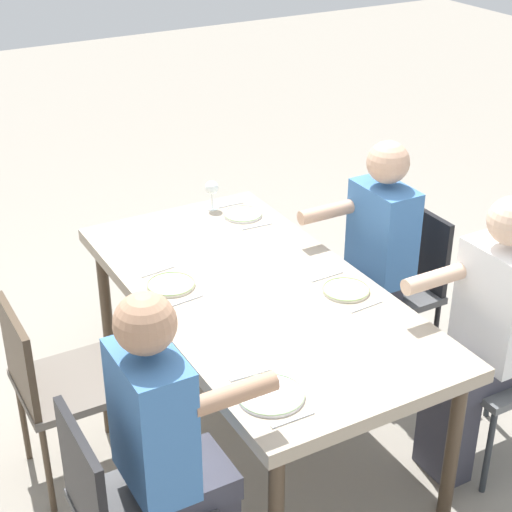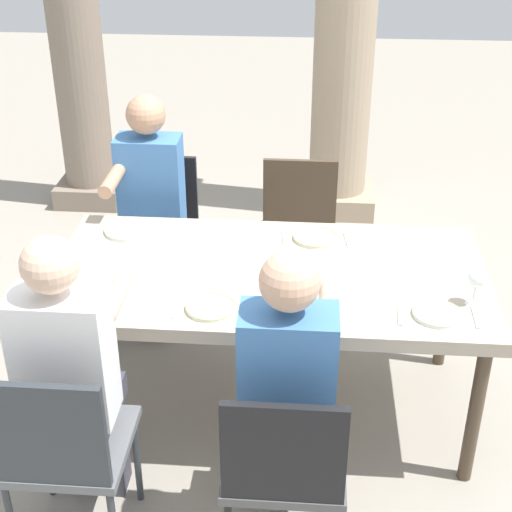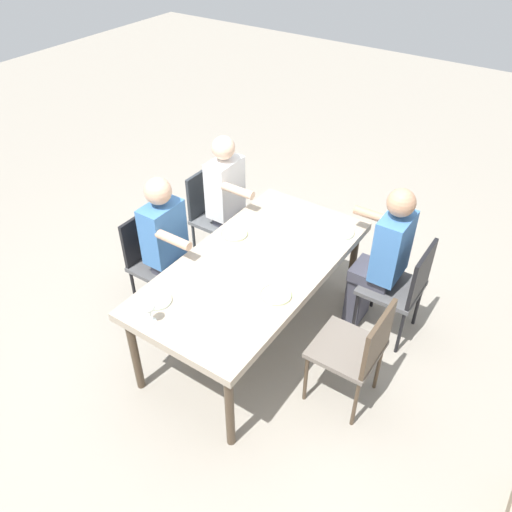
{
  "view_description": "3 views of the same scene",
  "coord_description": "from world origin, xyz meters",
  "px_view_note": "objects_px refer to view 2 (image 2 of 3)",
  "views": [
    {
      "loc": [
        -2.74,
        1.53,
        2.59
      ],
      "look_at": [
        0.12,
        -0.07,
        0.85
      ],
      "focal_mm": 57.71,
      "sensor_mm": 36.0,
      "label": 1
    },
    {
      "loc": [
        0.17,
        -2.89,
        2.43
      ],
      "look_at": [
        -0.05,
        -0.06,
        0.86
      ],
      "focal_mm": 52.81,
      "sensor_mm": 36.0,
      "label": 2
    },
    {
      "loc": [
        2.43,
        1.66,
        3.12
      ],
      "look_at": [
        -0.04,
        -0.01,
        0.81
      ],
      "focal_mm": 36.21,
      "sensor_mm": 36.0,
      "label": 3
    }
  ],
  "objects_px": {
    "plate_1": "(211,307)",
    "wine_glass_3": "(477,279)",
    "chair_west_north": "(159,225)",
    "stone_column_near": "(72,7)",
    "plate_0": "(130,230)",
    "diner_guest_third": "(74,375)",
    "plate_3": "(438,314)",
    "chair_mid_south": "(284,463)",
    "chair_mid_north": "(299,227)",
    "dining_table": "(268,282)",
    "stone_column_centre": "(346,16)",
    "diner_woman_green": "(149,209)",
    "plate_2": "(316,237)",
    "diner_man_white": "(288,387)",
    "chair_west_south": "(62,447)"
  },
  "relations": [
    {
      "from": "plate_1",
      "to": "wine_glass_3",
      "type": "xyz_separation_m",
      "value": [
        1.07,
        0.12,
        0.11
      ]
    },
    {
      "from": "chair_west_north",
      "to": "wine_glass_3",
      "type": "relative_size",
      "value": 5.52
    },
    {
      "from": "stone_column_near",
      "to": "plate_0",
      "type": "relative_size",
      "value": 11.85
    },
    {
      "from": "diner_guest_third",
      "to": "plate_3",
      "type": "relative_size",
      "value": 6.42
    },
    {
      "from": "plate_0",
      "to": "wine_glass_3",
      "type": "distance_m",
      "value": 1.65
    },
    {
      "from": "chair_west_north",
      "to": "stone_column_near",
      "type": "distance_m",
      "value": 1.88
    },
    {
      "from": "chair_west_north",
      "to": "chair_mid_south",
      "type": "relative_size",
      "value": 1.02
    },
    {
      "from": "chair_mid_north",
      "to": "plate_3",
      "type": "xyz_separation_m",
      "value": [
        0.58,
        -1.22,
        0.25
      ]
    },
    {
      "from": "chair_west_north",
      "to": "dining_table",
      "type": "bearing_deg",
      "value": -53.26
    },
    {
      "from": "chair_west_north",
      "to": "plate_1",
      "type": "height_order",
      "value": "chair_west_north"
    },
    {
      "from": "stone_column_centre",
      "to": "stone_column_near",
      "type": "bearing_deg",
      "value": -180.0
    },
    {
      "from": "diner_woman_green",
      "to": "stone_column_near",
      "type": "relative_size",
      "value": 0.45
    },
    {
      "from": "diner_guest_third",
      "to": "stone_column_centre",
      "type": "relative_size",
      "value": 0.45
    },
    {
      "from": "stone_column_near",
      "to": "wine_glass_3",
      "type": "bearing_deg",
      "value": -47.18
    },
    {
      "from": "stone_column_near",
      "to": "diner_woman_green",
      "type": "bearing_deg",
      "value": -63.22
    },
    {
      "from": "chair_mid_north",
      "to": "chair_mid_south",
      "type": "height_order",
      "value": "chair_mid_north"
    },
    {
      "from": "stone_column_centre",
      "to": "diner_woman_green",
      "type": "bearing_deg",
      "value": -123.18
    },
    {
      "from": "dining_table",
      "to": "plate_1",
      "type": "xyz_separation_m",
      "value": [
        -0.21,
        -0.33,
        0.07
      ]
    },
    {
      "from": "dining_table",
      "to": "plate_3",
      "type": "relative_size",
      "value": 9.56
    },
    {
      "from": "diner_guest_third",
      "to": "dining_table",
      "type": "bearing_deg",
      "value": 46.34
    },
    {
      "from": "wine_glass_3",
      "to": "chair_mid_north",
      "type": "bearing_deg",
      "value": 123.43
    },
    {
      "from": "plate_2",
      "to": "diner_man_white",
      "type": "bearing_deg",
      "value": -94.87
    },
    {
      "from": "chair_mid_north",
      "to": "plate_1",
      "type": "height_order",
      "value": "chair_mid_north"
    },
    {
      "from": "stone_column_near",
      "to": "dining_table",
      "type": "bearing_deg",
      "value": -57.24
    },
    {
      "from": "diner_man_white",
      "to": "stone_column_centre",
      "type": "relative_size",
      "value": 0.44
    },
    {
      "from": "plate_1",
      "to": "plate_2",
      "type": "height_order",
      "value": "same"
    },
    {
      "from": "diner_man_white",
      "to": "stone_column_centre",
      "type": "distance_m",
      "value": 3.14
    },
    {
      "from": "dining_table",
      "to": "stone_column_centre",
      "type": "bearing_deg",
      "value": 80.96
    },
    {
      "from": "chair_mid_south",
      "to": "diner_man_white",
      "type": "height_order",
      "value": "diner_man_white"
    },
    {
      "from": "diner_woman_green",
      "to": "diner_guest_third",
      "type": "height_order",
      "value": "diner_woman_green"
    },
    {
      "from": "chair_mid_north",
      "to": "diner_woman_green",
      "type": "distance_m",
      "value": 0.84
    },
    {
      "from": "plate_2",
      "to": "stone_column_near",
      "type": "bearing_deg",
      "value": 130.29
    },
    {
      "from": "chair_west_south",
      "to": "chair_mid_south",
      "type": "distance_m",
      "value": 0.8
    },
    {
      "from": "dining_table",
      "to": "diner_guest_third",
      "type": "bearing_deg",
      "value": -133.66
    },
    {
      "from": "chair_west_north",
      "to": "diner_woman_green",
      "type": "bearing_deg",
      "value": -90.85
    },
    {
      "from": "stone_column_centre",
      "to": "plate_3",
      "type": "bearing_deg",
      "value": -82.9
    },
    {
      "from": "plate_1",
      "to": "diner_man_white",
      "type": "bearing_deg",
      "value": -48.79
    },
    {
      "from": "chair_mid_south",
      "to": "plate_1",
      "type": "xyz_separation_m",
      "value": [
        -0.33,
        0.58,
        0.27
      ]
    },
    {
      "from": "plate_3",
      "to": "chair_mid_south",
      "type": "bearing_deg",
      "value": -134.21
    },
    {
      "from": "diner_woman_green",
      "to": "plate_1",
      "type": "distance_m",
      "value": 1.15
    },
    {
      "from": "stone_column_centre",
      "to": "plate_0",
      "type": "relative_size",
      "value": 11.59
    },
    {
      "from": "diner_woman_green",
      "to": "plate_3",
      "type": "bearing_deg",
      "value": -36.59
    },
    {
      "from": "chair_mid_south",
      "to": "stone_column_near",
      "type": "height_order",
      "value": "stone_column_near"
    },
    {
      "from": "chair_west_south",
      "to": "chair_mid_north",
      "type": "distance_m",
      "value": 1.99
    },
    {
      "from": "diner_woman_green",
      "to": "diner_guest_third",
      "type": "distance_m",
      "value": 1.43
    },
    {
      "from": "chair_west_north",
      "to": "diner_man_white",
      "type": "distance_m",
      "value": 1.82
    },
    {
      "from": "plate_2",
      "to": "plate_3",
      "type": "height_order",
      "value": "same"
    },
    {
      "from": "stone_column_near",
      "to": "plate_1",
      "type": "bearing_deg",
      "value": -64.22
    },
    {
      "from": "plate_2",
      "to": "diner_woman_green",
      "type": "bearing_deg",
      "value": 155.93
    },
    {
      "from": "dining_table",
      "to": "wine_glass_3",
      "type": "distance_m",
      "value": 0.9
    }
  ]
}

